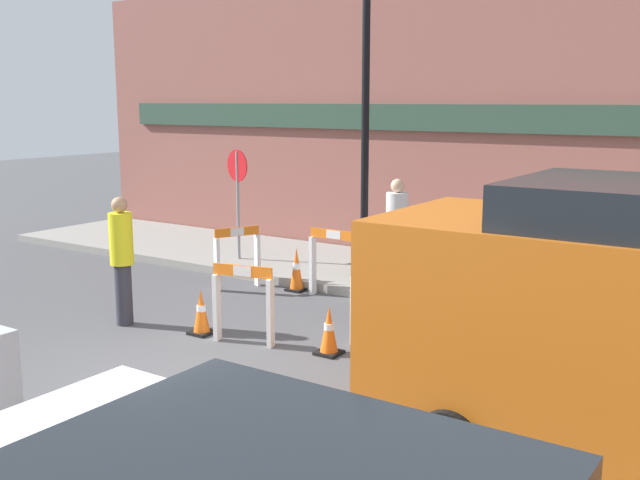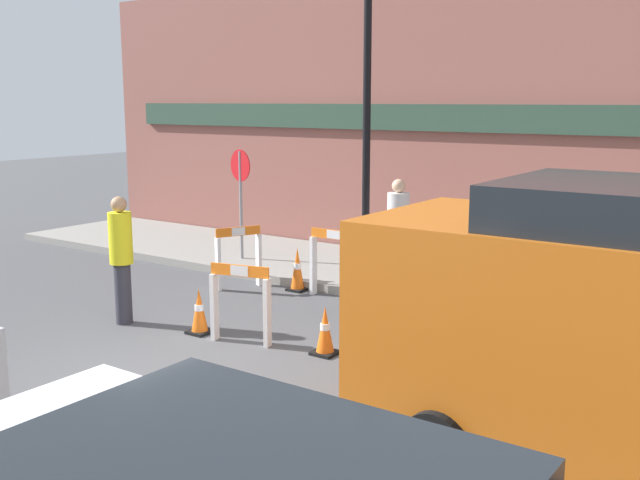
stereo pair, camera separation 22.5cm
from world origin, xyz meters
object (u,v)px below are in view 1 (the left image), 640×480
at_px(person_pedestrian, 397,227).
at_px(streetlamp_post, 366,62).
at_px(stop_sign, 238,186).
at_px(person_worker, 122,256).

bearing_deg(person_pedestrian, streetlamp_post, -22.08).
distance_m(stop_sign, person_worker, 4.02).
bearing_deg(streetlamp_post, stop_sign, -179.48).
bearing_deg(streetlamp_post, person_pedestrian, 6.14).
bearing_deg(person_worker, person_pedestrian, 9.92).
height_order(person_worker, person_pedestrian, person_pedestrian).
relative_size(streetlamp_post, person_worker, 3.10).
height_order(streetlamp_post, person_pedestrian, streetlamp_post).
bearing_deg(stop_sign, streetlamp_post, -166.12).
xyz_separation_m(person_worker, person_pedestrian, (2.23, 3.92, 0.07)).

